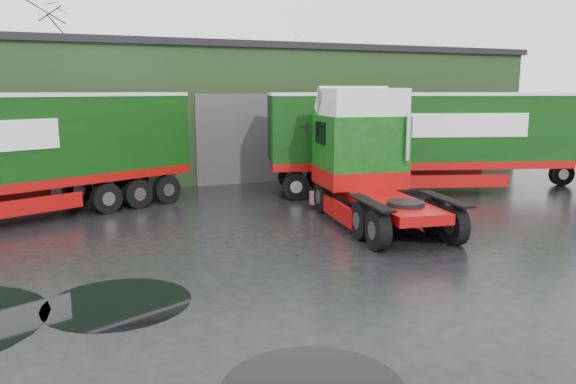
% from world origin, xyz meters
% --- Properties ---
extents(ground, '(100.00, 100.00, 0.00)m').
position_xyz_m(ground, '(0.00, 0.00, 0.00)').
color(ground, black).
extents(warehouse, '(32.40, 12.40, 6.30)m').
position_xyz_m(warehouse, '(2.00, 20.00, 3.16)').
color(warehouse, black).
rests_on(warehouse, ground).
extents(hero_tractor, '(3.88, 7.22, 4.27)m').
position_xyz_m(hero_tractor, '(3.54, 4.50, 2.14)').
color(hero_tractor, '#0E450F').
rests_on(hero_tractor, ground).
extents(lorry_right, '(15.69, 7.19, 4.10)m').
position_xyz_m(lorry_right, '(8.00, 9.00, 2.05)').
color(lorry_right, silver).
rests_on(lorry_right, ground).
extents(wash_bucket, '(0.47, 0.47, 0.34)m').
position_xyz_m(wash_bucket, '(5.96, 5.34, 0.17)').
color(wash_bucket, '#061C92').
rests_on(wash_bucket, ground).
extents(tree_back_a, '(4.40, 4.40, 9.50)m').
position_xyz_m(tree_back_a, '(-6.00, 30.00, 4.75)').
color(tree_back_a, black).
rests_on(tree_back_a, ground).
extents(tree_back_b, '(4.40, 4.40, 7.50)m').
position_xyz_m(tree_back_b, '(10.00, 30.00, 3.75)').
color(tree_back_b, black).
rests_on(tree_back_b, ground).
extents(puddle_1, '(2.36, 2.36, 0.01)m').
position_xyz_m(puddle_1, '(4.22, 3.37, 0.00)').
color(puddle_1, black).
rests_on(puddle_1, ground).
extents(puddle_4, '(2.89, 2.89, 0.01)m').
position_xyz_m(puddle_4, '(-4.63, 1.04, 0.00)').
color(puddle_4, black).
rests_on(puddle_4, ground).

